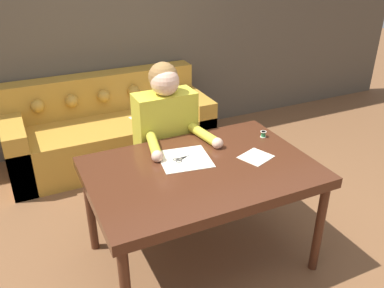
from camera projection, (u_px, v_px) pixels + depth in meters
The scene contains 9 objects.
ground_plane at pixel (190, 258), 2.93m from camera, with size 16.00×16.00×0.00m, color brown.
wall_back at pixel (99, 23), 4.07m from camera, with size 8.00×0.06×2.60m.
dining_table at pixel (201, 176), 2.64m from camera, with size 1.45×0.98×0.75m.
couch at pixel (110, 131), 4.16m from camera, with size 1.99×0.83×0.83m.
person at pixel (166, 141), 3.15m from camera, with size 0.53×0.61×1.28m.
pattern_paper_main at pixel (185, 159), 2.70m from camera, with size 0.37×0.36×0.00m.
pattern_paper_offcut at pixel (256, 157), 2.73m from camera, with size 0.25×0.23×0.00m.
scissors at pixel (183, 158), 2.71m from camera, with size 0.22×0.12×0.01m.
thread_spool at pixel (263, 134), 2.99m from camera, with size 0.04×0.04×0.05m.
Camera 1 is at (-0.95, -2.03, 2.07)m, focal length 38.00 mm.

